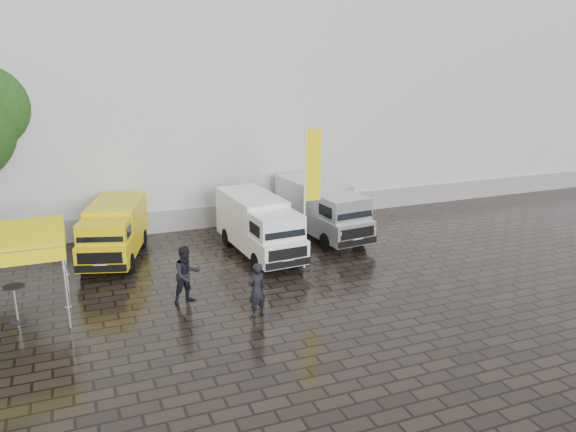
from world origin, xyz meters
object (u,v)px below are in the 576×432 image
van_white (259,227)px  person_front (257,290)px  van_yellow (114,233)px  flagpole (309,189)px  person_tent (187,275)px  wheelie_bin (339,206)px  cocktail_table (16,304)px  canopy_tent (11,239)px  van_silver (322,210)px

van_white → person_front: size_ratio=3.11×
van_yellow → van_white: bearing=1.1°
flagpole → person_tent: size_ratio=2.87×
wheelie_bin → flagpole: bearing=-121.3°
van_white → cocktail_table: bearing=-164.9°
flagpole → person_front: (-3.14, -3.19, -2.23)m
person_tent → canopy_tent: bearing=154.0°
van_yellow → van_silver: 8.83m
person_front → van_white: bearing=-128.9°
van_white → canopy_tent: size_ratio=1.81×
van_silver → flagpole: (-2.11, -3.35, 1.90)m
flagpole → person_tent: 5.54m
van_yellow → person_tent: 5.34m
cocktail_table → person_front: 7.26m
van_white → person_tent: size_ratio=2.83×
van_white → wheelie_bin: size_ratio=5.52×
van_silver → flagpole: bearing=-128.0°
flagpole → cocktail_table: 10.36m
van_yellow → cocktail_table: van_yellow is taller
van_yellow → person_front: (3.58, -6.83, -0.23)m
canopy_tent → wheelie_bin: canopy_tent is taller
van_yellow → flagpole: size_ratio=0.87×
flagpole → wheelie_bin: flagpole is taller
van_white → flagpole: size_ratio=0.99×
van_yellow → van_white: 5.68m
canopy_tent → cocktail_table: size_ratio=2.60×
flagpole → person_front: bearing=-134.6°
cocktail_table → van_yellow: bearing=53.8°
van_yellow → person_tent: (1.80, -5.02, -0.15)m
van_white → van_silver: (3.37, 1.26, 0.03)m
van_silver → wheelie_bin: 3.75m
wheelie_bin → person_tent: 12.05m
person_tent → van_yellow: bearing=93.4°
canopy_tent → person_tent: (5.02, -0.86, -1.56)m
canopy_tent → flagpole: 9.97m
wheelie_bin → person_tent: (-9.35, -7.59, 0.47)m
van_yellow → van_silver: bearing=15.0°
van_silver → person_tent: van_silver is taller
cocktail_table → person_front: (6.86, -2.34, 0.30)m
van_yellow → canopy_tent: size_ratio=1.59×
canopy_tent → cocktail_table: (-0.07, -0.33, -1.94)m
person_front → wheelie_bin: bearing=-148.1°
van_silver → cocktail_table: (-12.12, -4.20, -0.63)m
flagpole → person_tent: (-4.92, -1.38, -2.14)m
canopy_tent → cocktail_table: bearing=-102.5°
van_white → cocktail_table: van_white is taller
canopy_tent → van_white: bearing=16.8°
flagpole → person_front: size_ratio=3.15×
flagpole → canopy_tent: bearing=-177.0°
cocktail_table → wheelie_bin: cocktail_table is taller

